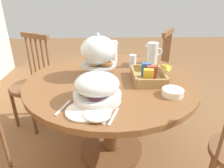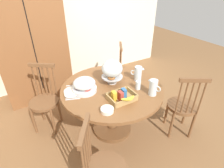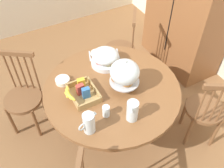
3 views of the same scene
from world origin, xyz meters
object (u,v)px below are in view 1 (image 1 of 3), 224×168
Objects in this scene: china_plate_large at (85,111)px; china_plate_small at (98,114)px; fruit_platter_covered at (97,88)px; orange_juice_pitcher at (152,54)px; pastry_stand_with_dome at (98,52)px; windsor_chair_by_cabinet at (32,86)px; drinking_glass at (133,61)px; dining_table at (112,100)px; cereal_basket at (150,75)px; milk_pitcher at (112,53)px; cereal_bowl at (173,92)px; windsor_chair_near_window at (152,73)px.

china_plate_large is 0.09m from china_plate_small.
fruit_platter_covered is 1.50× the size of orange_juice_pitcher.
pastry_stand_with_dome is at bearing 119.66° from orange_juice_pitcher.
windsor_chair_by_cabinet is 1.10m from drinking_glass.
pastry_stand_with_dome reaches higher than dining_table.
drinking_glass is (0.60, -0.30, -0.03)m from fruit_platter_covered.
milk_pitcher is at bearing 31.90° from cereal_basket.
cereal_bowl is at bearing -151.77° from milk_pitcher.
china_plate_small is at bearing -125.34° from china_plate_large.
dining_table is at bearing 146.69° from windsor_chair_near_window.
fruit_platter_covered is at bearing 170.60° from milk_pitcher.
orange_juice_pitcher is at bearing -36.13° from fruit_platter_covered.
dining_table is 1.35× the size of windsor_chair_near_window.
china_plate_small is at bearing -179.78° from pastry_stand_with_dome.
windsor_chair_near_window reaches higher than milk_pitcher.
cereal_basket is (-0.10, -0.39, -0.15)m from pastry_stand_with_dome.
china_plate_large reaches higher than dining_table.
drinking_glass is (0.78, -0.29, 0.04)m from china_plate_small.
dining_table is at bearing 53.18° from cereal_bowl.
drinking_glass is (0.73, -0.37, 0.05)m from china_plate_large.
cereal_basket is at bearing -116.18° from windsor_chair_by_cabinet.
cereal_basket is 0.27m from cereal_bowl.
pastry_stand_with_dome is 3.13× the size of drinking_glass.
orange_juice_pitcher is at bearing -49.14° from dining_table.
windsor_chair_near_window is 1.00× the size of windsor_chair_by_cabinet.
orange_juice_pitcher is at bearing -14.16° from cereal_basket.
orange_juice_pitcher is 1.81× the size of drinking_glass.
pastry_stand_with_dome is at bearing 75.27° from cereal_basket.
cereal_basket is at bearing 165.84° from orange_juice_pitcher.
china_plate_small is (-0.52, 0.10, 0.21)m from dining_table.
fruit_platter_covered is 1.48× the size of milk_pitcher.
windsor_chair_near_window is at bearing -40.09° from pastry_stand_with_dome.
windsor_chair_by_cabinet is at bearing 33.70° from china_plate_large.
orange_juice_pitcher is 0.63× the size of cereal_basket.
fruit_platter_covered reaches higher than drinking_glass.
fruit_platter_covered is 1.36× the size of china_plate_large.
milk_pitcher reaches higher than china_plate_large.
windsor_chair_near_window is at bearing -51.34° from milk_pitcher.
dining_table is 5.98× the size of china_plate_large.
drinking_glass reaches higher than dining_table.
pastry_stand_with_dome is at bearing -121.64° from windsor_chair_by_cabinet.
china_plate_small is (-1.32, 0.62, 0.30)m from windsor_chair_near_window.
fruit_platter_covered is 0.67m from drinking_glass.
cereal_basket is at bearing -47.42° from china_plate_large.
windsor_chair_near_window is 1.49m from china_plate_small.
pastry_stand_with_dome is 1.73× the size of orange_juice_pitcher.
windsor_chair_by_cabinet is at bearing 102.54° from windsor_chair_near_window.
pastry_stand_with_dome is at bearing 160.68° from milk_pitcher.
china_plate_small is (-0.92, 0.12, -0.08)m from milk_pitcher.
milk_pitcher is 0.23m from drinking_glass.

